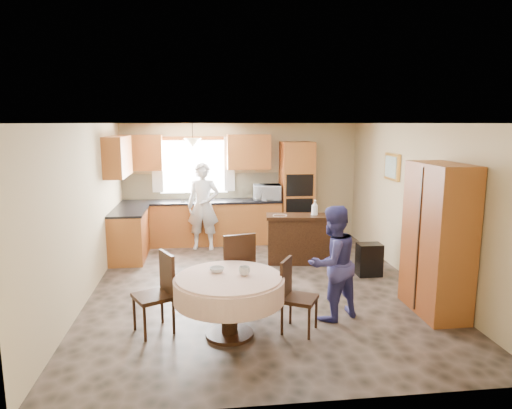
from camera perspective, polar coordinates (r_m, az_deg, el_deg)
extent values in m
cube|color=brown|center=(7.18, 0.29, -10.25)|extent=(5.00, 6.00, 0.01)
cube|color=white|center=(6.73, 0.31, 10.12)|extent=(5.00, 6.00, 0.01)
cube|color=tan|center=(9.80, -1.88, 2.79)|extent=(5.00, 0.02, 2.50)
cube|color=tan|center=(3.98, 5.72, -8.29)|extent=(5.00, 0.02, 2.50)
cube|color=tan|center=(7.00, -20.47, -0.82)|extent=(0.02, 6.00, 2.50)
cube|color=tan|center=(7.57, 19.42, 0.04)|extent=(0.02, 6.00, 2.50)
cube|color=white|center=(9.70, -7.80, 4.71)|extent=(1.40, 0.03, 1.10)
cube|color=white|center=(9.69, -12.26, 4.87)|extent=(0.22, 0.02, 1.15)
cube|color=white|center=(9.67, -3.34, 5.07)|extent=(0.22, 0.02, 1.15)
cube|color=#BB7232|center=(9.60, -6.76, -2.33)|extent=(3.30, 0.60, 0.88)
cube|color=black|center=(9.52, -6.82, 0.38)|extent=(3.30, 0.64, 0.04)
cube|color=#BB7232|center=(8.83, -15.55, -3.74)|extent=(0.60, 1.20, 0.88)
cube|color=black|center=(8.74, -15.69, -0.81)|extent=(0.64, 1.20, 0.04)
cube|color=beige|center=(9.76, -6.86, 2.28)|extent=(3.30, 0.02, 0.55)
cube|color=#BB672E|center=(9.61, -14.16, 6.30)|extent=(0.85, 0.33, 0.72)
cube|color=#BB672E|center=(9.58, -0.92, 6.60)|extent=(0.90, 0.33, 0.72)
cube|color=#BB672E|center=(8.63, -16.90, 5.77)|extent=(0.33, 1.20, 0.72)
cube|color=#BB7232|center=(9.69, 5.08, 1.54)|extent=(0.66, 0.62, 2.12)
cube|color=black|center=(9.35, 5.49, 2.40)|extent=(0.56, 0.01, 0.45)
cube|color=black|center=(9.43, 5.44, -0.61)|extent=(0.56, 0.01, 0.45)
cone|color=beige|center=(9.19, -7.92, 7.66)|extent=(0.36, 0.36, 0.18)
cube|color=#381F0F|center=(8.30, 5.32, -4.49)|extent=(1.21, 0.62, 0.83)
cube|color=black|center=(7.84, 13.96, -6.70)|extent=(0.39, 0.28, 0.54)
cube|color=#BB7232|center=(6.45, 21.76, -4.09)|extent=(0.52, 1.05, 2.00)
cylinder|color=#381F0F|center=(5.54, -3.35, -12.88)|extent=(0.19, 0.19, 0.68)
cylinder|color=#381F0F|center=(5.67, -3.32, -15.83)|extent=(0.57, 0.57, 0.04)
cylinder|color=#F6EBC9|center=(5.41, -3.40, -9.19)|extent=(1.24, 1.24, 0.05)
cylinder|color=#F6EBC9|center=(5.45, -3.38, -10.51)|extent=(1.30, 1.30, 0.27)
cube|color=#381F0F|center=(5.72, -12.75, -11.18)|extent=(0.56, 0.56, 0.05)
cube|color=#381F0F|center=(5.69, -11.06, -8.34)|extent=(0.22, 0.37, 0.50)
cylinder|color=#381F0F|center=(5.67, -14.69, -14.04)|extent=(0.04, 0.04, 0.43)
cylinder|color=#381F0F|center=(5.63, -10.97, -14.06)|extent=(0.04, 0.04, 0.43)
cylinder|color=#381F0F|center=(5.99, -14.23, -12.64)|extent=(0.04, 0.04, 0.43)
cylinder|color=#381F0F|center=(5.96, -10.72, -12.65)|extent=(0.04, 0.04, 0.43)
cube|color=#381F0F|center=(6.33, -2.64, -8.36)|extent=(0.56, 0.56, 0.05)
cube|color=#381F0F|center=(6.06, -2.05, -6.29)|extent=(0.44, 0.15, 0.55)
cylinder|color=#381F0F|center=(6.23, -4.33, -11.24)|extent=(0.04, 0.04, 0.47)
cylinder|color=#381F0F|center=(6.25, -0.64, -11.12)|extent=(0.04, 0.04, 0.47)
cylinder|color=#381F0F|center=(6.60, -4.48, -9.99)|extent=(0.04, 0.04, 0.47)
cylinder|color=#381F0F|center=(6.62, -1.01, -9.88)|extent=(0.04, 0.04, 0.47)
cube|color=#381F0F|center=(5.63, 5.48, -11.67)|extent=(0.53, 0.53, 0.05)
cube|color=#381F0F|center=(5.59, 3.78, -9.07)|extent=(0.21, 0.34, 0.46)
cylinder|color=#381F0F|center=(5.54, 4.08, -14.49)|extent=(0.03, 0.03, 0.40)
cylinder|color=#381F0F|center=(5.60, 7.53, -14.23)|extent=(0.03, 0.03, 0.40)
cylinder|color=#381F0F|center=(5.84, 3.45, -13.14)|extent=(0.03, 0.03, 0.40)
cylinder|color=#381F0F|center=(5.90, 6.71, -12.93)|extent=(0.03, 0.03, 0.40)
cube|color=#EDAD45|center=(8.32, 16.66, 4.52)|extent=(0.05, 0.56, 0.47)
cube|color=#9DB3B8|center=(8.31, 16.47, 4.53)|extent=(0.01, 0.47, 0.37)
imported|color=silver|center=(9.53, 1.37, 1.55)|extent=(0.59, 0.42, 0.32)
imported|color=silver|center=(9.13, -6.61, -0.23)|extent=(0.69, 0.51, 1.74)
imported|color=#3B397D|center=(5.95, 9.53, -7.21)|extent=(0.89, 0.82, 1.49)
imported|color=#B2B2B2|center=(8.13, 2.99, -1.56)|extent=(0.30, 0.30, 0.06)
imported|color=silver|center=(8.24, 7.35, -0.54)|extent=(0.13, 0.13, 0.32)
imported|color=#B2B2B2|center=(5.41, -1.46, -8.30)|extent=(0.16, 0.16, 0.11)
imported|color=#B2B2B2|center=(5.54, -4.90, -8.14)|extent=(0.22, 0.22, 0.06)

